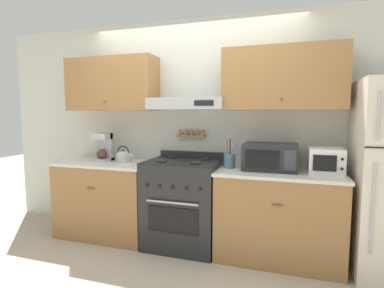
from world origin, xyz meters
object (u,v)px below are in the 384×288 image
object	(u,v)px
coffee_maker	(104,147)
microwave	(270,157)
tea_kettle	(124,156)
toaster_oven	(326,161)
stove_range	(183,203)
utensil_crock	(229,160)

from	to	relation	value
coffee_maker	microwave	distance (m)	1.96
microwave	coffee_maker	bearing A→B (deg)	179.73
tea_kettle	toaster_oven	distance (m)	2.19
tea_kettle	microwave	world-z (taller)	microwave
stove_range	microwave	size ratio (longest dim) A/B	1.92
microwave	utensil_crock	distance (m)	0.42
microwave	utensil_crock	xyz separation A→B (m)	(-0.41, -0.02, -0.05)
stove_range	coffee_maker	size ratio (longest dim) A/B	3.05
stove_range	tea_kettle	size ratio (longest dim) A/B	4.70
microwave	utensil_crock	size ratio (longest dim) A/B	1.73
tea_kettle	utensil_crock	xyz separation A→B (m)	(1.26, 0.00, 0.01)
tea_kettle	coffee_maker	bearing A→B (deg)	174.57
stove_range	utensil_crock	size ratio (longest dim) A/B	3.33
stove_range	toaster_oven	bearing A→B (deg)	1.64
toaster_oven	stove_range	bearing A→B (deg)	-178.36
microwave	toaster_oven	size ratio (longest dim) A/B	1.59
utensil_crock	microwave	bearing A→B (deg)	2.47
coffee_maker	tea_kettle	bearing A→B (deg)	-5.43
coffee_maker	utensil_crock	world-z (taller)	coffee_maker
utensil_crock	tea_kettle	bearing A→B (deg)	-180.00
coffee_maker	utensil_crock	size ratio (longest dim) A/B	1.09
toaster_oven	utensil_crock	bearing A→B (deg)	179.89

